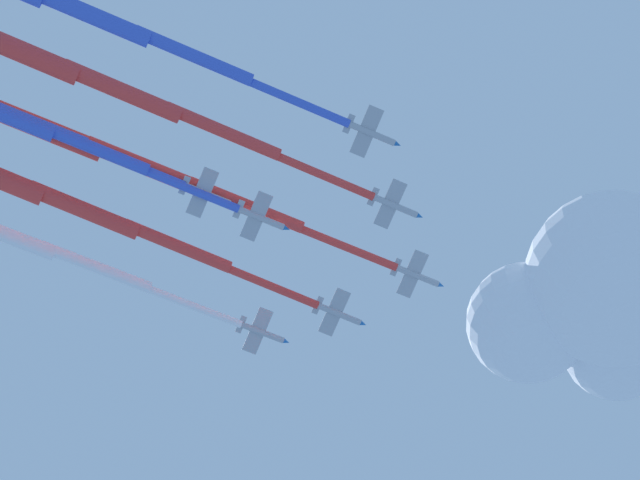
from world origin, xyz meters
name	(u,v)px	position (x,y,z in m)	size (l,w,h in m)	color
jet_lead	(140,165)	(22.31, 24.54, 208.08)	(58.91, 65.24, 4.43)	#9EA3AD
jet_port_inner	(79,209)	(34.25, 22.78, 204.62)	(54.38, 62.14, 4.50)	#9EA3AD
jet_starboard_inner	(117,90)	(19.12, 38.45, 207.06)	(56.85, 63.93, 4.41)	#9EA3AD
jet_starboard_mid	(84,13)	(17.14, 52.54, 205.08)	(56.73, 62.89, 4.51)	#9EA3AD
cloud_puff	(613,289)	(-43.00, -28.79, 204.96)	(53.16, 40.09, 31.47)	white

